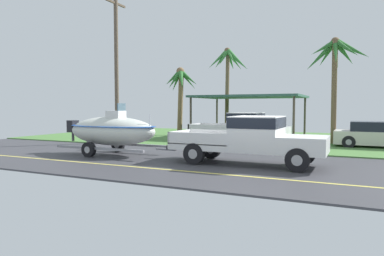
# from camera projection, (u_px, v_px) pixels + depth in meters

# --- Properties ---
(ground) EXTENTS (36.00, 22.00, 0.11)m
(ground) POSITION_uv_depth(u_px,v_px,m) (289.00, 145.00, 20.30)
(ground) COLOR #38383D
(pickup_truck_towing) EXTENTS (5.93, 2.01, 1.81)m
(pickup_truck_towing) POSITION_uv_depth(u_px,v_px,m) (256.00, 138.00, 13.04)
(pickup_truck_towing) COLOR silver
(pickup_truck_towing) RESTS_ON ground
(boat_on_trailer) EXTENTS (5.67, 2.27, 2.31)m
(boat_on_trailer) POSITION_uv_depth(u_px,v_px,m) (112.00, 131.00, 15.83)
(boat_on_trailer) COLOR gray
(boat_on_trailer) RESTS_ON ground
(parked_pickup_background) EXTENTS (5.60, 1.97, 1.85)m
(parked_pickup_background) POSITION_uv_depth(u_px,v_px,m) (245.00, 128.00, 19.18)
(parked_pickup_background) COLOR silver
(parked_pickup_background) RESTS_ON ground
(parked_sedan_near) EXTENTS (4.70, 1.95, 1.38)m
(parked_sedan_near) POSITION_uv_depth(u_px,v_px,m) (381.00, 135.00, 18.41)
(parked_sedan_near) COLOR beige
(parked_sedan_near) RESTS_ON ground
(carport_awning) EXTENTS (7.11, 5.31, 2.92)m
(carport_awning) POSITION_uv_depth(u_px,v_px,m) (250.00, 98.00, 23.97)
(carport_awning) COLOR #4C4238
(carport_awning) RESTS_ON ground
(palm_tree_near_right) EXTENTS (2.62, 3.12, 5.13)m
(palm_tree_near_right) POSITION_uv_depth(u_px,v_px,m) (180.00, 85.00, 26.42)
(palm_tree_near_right) COLOR brown
(palm_tree_near_right) RESTS_ON ground
(palm_tree_mid) EXTENTS (3.52, 3.16, 6.06)m
(palm_tree_mid) POSITION_uv_depth(u_px,v_px,m) (336.00, 60.00, 19.82)
(palm_tree_mid) COLOR brown
(palm_tree_mid) RESTS_ON ground
(palm_tree_far_left) EXTENTS (3.19, 2.91, 6.55)m
(palm_tree_far_left) POSITION_uv_depth(u_px,v_px,m) (229.00, 66.00, 26.34)
(palm_tree_far_left) COLOR brown
(palm_tree_far_left) RESTS_ON ground
(utility_pole) EXTENTS (0.24, 1.80, 8.85)m
(utility_pole) POSITION_uv_depth(u_px,v_px,m) (116.00, 66.00, 21.01)
(utility_pole) COLOR brown
(utility_pole) RESTS_ON ground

